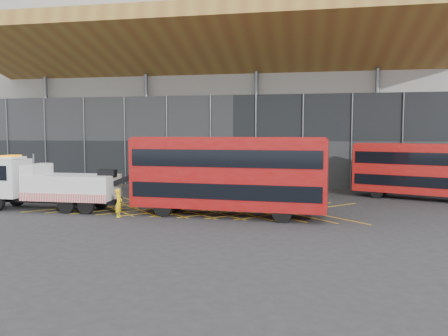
% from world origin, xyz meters
% --- Properties ---
extents(ground_plane, '(120.00, 120.00, 0.00)m').
position_xyz_m(ground_plane, '(0.00, 0.00, 0.00)').
color(ground_plane, '#262628').
extents(road_markings, '(19.96, 7.16, 0.01)m').
position_xyz_m(road_markings, '(1.60, 0.00, 0.01)').
color(road_markings, gold).
rests_on(road_markings, ground_plane).
extents(construction_building, '(55.00, 23.97, 18.00)m').
position_xyz_m(construction_building, '(1.92, 18.40, 8.98)').
color(construction_building, '#989893').
rests_on(construction_building, ground_plane).
extents(recovery_truck, '(9.64, 2.36, 3.37)m').
position_xyz_m(recovery_truck, '(-7.23, -2.40, 1.56)').
color(recovery_truck, black).
rests_on(recovery_truck, ground_plane).
extents(bus_towed, '(11.07, 3.29, 4.44)m').
position_xyz_m(bus_towed, '(3.95, -2.46, 2.47)').
color(bus_towed, maroon).
rests_on(bus_towed, ground_plane).
extents(bus_second, '(9.78, 5.80, 3.95)m').
position_xyz_m(bus_second, '(16.52, 5.93, 2.19)').
color(bus_second, '#9E0F0C').
rests_on(bus_second, ground_plane).
extents(worker, '(0.43, 0.61, 1.58)m').
position_xyz_m(worker, '(-1.97, -3.85, 0.79)').
color(worker, yellow).
rests_on(worker, ground_plane).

